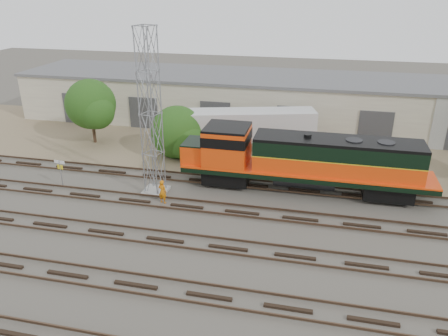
% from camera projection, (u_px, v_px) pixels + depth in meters
% --- Properties ---
extents(ground, '(140.00, 140.00, 0.00)m').
position_uv_depth(ground, '(238.00, 224.00, 28.93)').
color(ground, '#47423A').
rests_on(ground, ground).
extents(dirt_strip, '(80.00, 16.00, 0.02)m').
position_uv_depth(dirt_strip, '(268.00, 147.00, 42.37)').
color(dirt_strip, '#726047').
rests_on(dirt_strip, ground).
extents(tracks, '(80.00, 20.40, 0.28)m').
position_uv_depth(tracks, '(228.00, 248.00, 26.22)').
color(tracks, black).
rests_on(tracks, ground).
extents(warehouse, '(58.40, 10.40, 5.30)m').
position_uv_depth(warehouse, '(279.00, 100.00, 48.47)').
color(warehouse, beige).
rests_on(warehouse, ground).
extents(locomotive, '(18.70, 3.28, 4.49)m').
position_uv_depth(locomotive, '(301.00, 160.00, 32.56)').
color(locomotive, black).
rests_on(locomotive, tracks).
extents(signal_tower, '(1.80, 1.80, 12.18)m').
position_uv_depth(signal_tower, '(151.00, 117.00, 31.02)').
color(signal_tower, gray).
rests_on(signal_tower, ground).
extents(sign_post, '(0.92, 0.14, 2.26)m').
position_uv_depth(sign_post, '(60.00, 168.00, 33.55)').
color(sign_post, gray).
rests_on(sign_post, ground).
extents(worker, '(0.74, 0.57, 1.79)m').
position_uv_depth(worker, '(162.00, 192.00, 31.38)').
color(worker, '#CE6D0B').
rests_on(worker, ground).
extents(semi_trailer, '(13.20, 6.02, 4.00)m').
position_uv_depth(semi_trailer, '(248.00, 126.00, 40.23)').
color(semi_trailer, silver).
rests_on(semi_trailer, ground).
extents(tree_west, '(5.08, 4.84, 6.33)m').
position_uv_depth(tree_west, '(92.00, 106.00, 41.95)').
color(tree_west, '#382619').
rests_on(tree_west, ground).
extents(tree_mid, '(5.13, 4.89, 4.89)m').
position_uv_depth(tree_mid, '(179.00, 135.00, 39.58)').
color(tree_mid, '#382619').
rests_on(tree_mid, ground).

